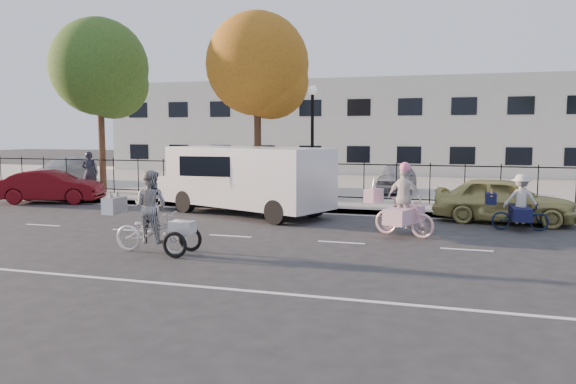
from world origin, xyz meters
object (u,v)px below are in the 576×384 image
(white_van, at_px, (244,178))
(gold_sedan, at_px, (503,200))
(zebra_trike, at_px, (151,221))
(lot_car_c, at_px, (289,175))
(unicorn_bike, at_px, (403,209))
(red_sedan, at_px, (51,187))
(lot_car_d, at_px, (397,178))
(lot_car_a, at_px, (63,171))
(bull_bike, at_px, (520,208))
(lot_car_b, at_px, (270,178))
(lamppost, at_px, (312,122))
(pedestrian, at_px, (89,172))

(white_van, xyz_separation_m, gold_sedan, (8.19, 0.70, -0.54))
(zebra_trike, xyz_separation_m, lot_car_c, (-0.34, 12.20, 0.14))
(unicorn_bike, height_order, red_sedan, unicorn_bike)
(red_sedan, bearing_deg, lot_car_d, -80.46)
(red_sedan, distance_m, lot_car_a, 7.16)
(lot_car_a, bearing_deg, gold_sedan, -20.03)
(lot_car_a, bearing_deg, bull_bike, -23.03)
(lot_car_b, xyz_separation_m, lot_car_d, (5.38, 1.18, 0.05))
(lot_car_a, relative_size, lot_car_b, 1.03)
(gold_sedan, height_order, lot_car_a, lot_car_a)
(lamppost, bearing_deg, white_van, -117.75)
(unicorn_bike, xyz_separation_m, gold_sedan, (2.72, 3.16, -0.03))
(unicorn_bike, distance_m, lot_car_b, 10.57)
(unicorn_bike, xyz_separation_m, lot_car_d, (-1.15, 9.50, 0.06))
(zebra_trike, relative_size, white_van, 0.32)
(lamppost, bearing_deg, unicorn_bike, -54.58)
(lamppost, distance_m, zebra_trike, 9.60)
(lot_car_a, xyz_separation_m, lot_car_d, (16.74, 0.47, 0.00))
(zebra_trike, height_order, lot_car_a, zebra_trike)
(red_sedan, bearing_deg, gold_sedan, -107.08)
(bull_bike, height_order, red_sedan, bull_bike)
(unicorn_bike, bearing_deg, lot_car_c, 55.31)
(zebra_trike, xyz_separation_m, lot_car_d, (4.19, 13.22, 0.06))
(white_van, bearing_deg, lot_car_d, 80.39)
(lamppost, xyz_separation_m, red_sedan, (-9.90, -2.30, -2.47))
(zebra_trike, height_order, gold_sedan, zebra_trike)
(pedestrian, xyz_separation_m, lot_car_c, (8.03, 3.01, -0.16))
(white_van, bearing_deg, unicorn_bike, -2.33)
(lot_car_c, bearing_deg, bull_bike, -57.31)
(zebra_trike, relative_size, gold_sedan, 0.54)
(red_sedan, distance_m, pedestrian, 2.34)
(gold_sedan, distance_m, lot_car_d, 7.42)
(white_van, height_order, red_sedan, white_van)
(lot_car_b, bearing_deg, lot_car_a, -166.29)
(lot_car_d, bearing_deg, lot_car_b, -166.78)
(zebra_trike, xyz_separation_m, lot_car_a, (-12.55, 12.76, 0.06))
(lot_car_a, bearing_deg, lot_car_c, -6.74)
(gold_sedan, xyz_separation_m, lot_car_d, (-3.87, 6.33, 0.09))
(pedestrian, xyz_separation_m, lot_car_a, (-4.17, 3.57, -0.25))
(white_van, height_order, pedestrian, white_van)
(lot_car_a, bearing_deg, red_sedan, -59.19)
(lamppost, xyz_separation_m, lot_car_b, (-2.64, 2.86, -2.37))
(pedestrian, relative_size, lot_car_a, 0.40)
(lamppost, distance_m, unicorn_bike, 7.11)
(white_van, distance_m, red_sedan, 8.37)
(red_sedan, bearing_deg, unicorn_bike, -120.00)
(lot_car_d, bearing_deg, zebra_trike, -106.70)
(pedestrian, bearing_deg, zebra_trike, 111.38)
(gold_sedan, bearing_deg, pedestrian, 88.10)
(zebra_trike, distance_m, unicorn_bike, 6.51)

